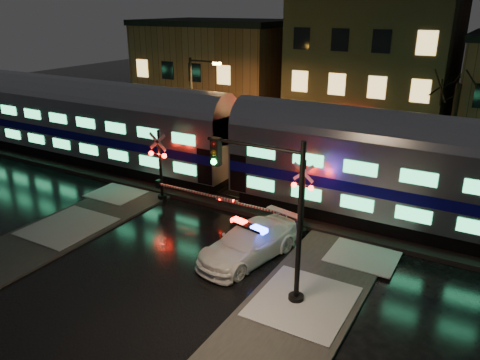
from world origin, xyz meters
name	(u,v)px	position (x,y,z in m)	size (l,w,h in m)	color
ground	(206,234)	(0.00, 0.00, 0.00)	(120.00, 120.00, 0.00)	black
ballast	(253,199)	(0.00, 5.00, 0.12)	(90.00, 4.20, 0.24)	black
sidewalk_left	(16,253)	(-6.50, -6.00, 0.06)	(4.00, 20.00, 0.12)	#2D2D2D
sidewalk_right	(268,350)	(6.50, -6.00, 0.06)	(4.00, 20.00, 0.12)	#2D2D2D
building_left	(219,73)	(-13.00, 22.00, 4.50)	(14.00, 10.00, 9.00)	brown
building_mid	(376,70)	(2.00, 22.50, 5.75)	(12.00, 11.00, 11.50)	brown
train	(235,142)	(-1.25, 5.00, 3.38)	(51.00, 3.12, 5.92)	black
police_car	(249,243)	(3.00, -0.98, 0.79)	(3.33, 5.76, 1.74)	white
crossing_signal_right	(295,204)	(3.79, 2.30, 1.61)	(5.52, 0.64, 3.91)	black
crossing_signal_left	(165,174)	(-4.31, 2.31, 1.75)	(5.96, 0.66, 4.22)	black
traffic_light	(274,217)	(5.20, -3.06, 3.43)	(4.17, 0.73, 6.45)	black
streetlight	(195,105)	(-6.82, 9.00, 4.31)	(2.50, 0.26, 7.47)	black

